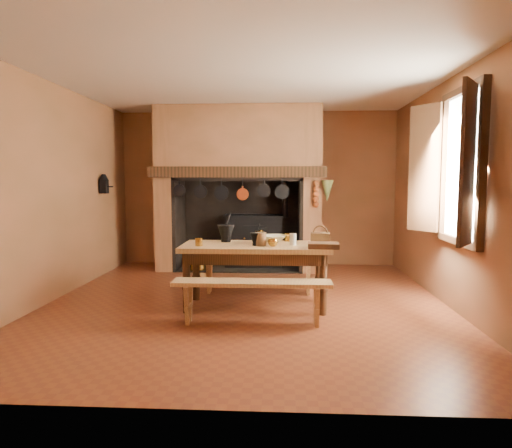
{
  "coord_description": "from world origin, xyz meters",
  "views": [
    {
      "loc": [
        0.44,
        -5.66,
        1.53
      ],
      "look_at": [
        0.11,
        0.3,
        0.98
      ],
      "focal_mm": 32.0,
      "sensor_mm": 36.0,
      "label": 1
    }
  ],
  "objects": [
    {
      "name": "bench_back",
      "position": [
        0.13,
        0.47,
        0.35
      ],
      "size": [
        1.67,
        0.29,
        0.47
      ],
      "color": "tan",
      "rests_on": "floor"
    },
    {
      "name": "mortar_large",
      "position": [
        -0.26,
        0.03,
        0.89
      ],
      "size": [
        0.22,
        0.22,
        0.37
      ],
      "rotation": [
        0.0,
        0.0,
        0.37
      ],
      "color": "black",
      "rests_on": "work_table"
    },
    {
      "name": "window",
      "position": [
        2.35,
        -0.4,
        1.7
      ],
      "size": [
        0.39,
        1.75,
        1.76
      ],
      "color": "white",
      "rests_on": "wall_right"
    },
    {
      "name": "glass_jar",
      "position": [
        0.58,
        -0.23,
        0.84
      ],
      "size": [
        0.1,
        0.1,
        0.14
      ],
      "primitive_type": "cylinder",
      "rotation": [
        0.0,
        0.0,
        0.2
      ],
      "color": "beige",
      "rests_on": "work_table"
    },
    {
      "name": "back_wall",
      "position": [
        0.0,
        2.75,
        1.4
      ],
      "size": [
        5.0,
        0.02,
        2.8
      ],
      "primitive_type": "cube",
      "color": "#975C3C",
      "rests_on": "floor"
    },
    {
      "name": "wall_left",
      "position": [
        -2.5,
        0.0,
        1.4
      ],
      "size": [
        0.02,
        5.5,
        2.8
      ],
      "primitive_type": "cube",
      "color": "#975C3C",
      "rests_on": "floor"
    },
    {
      "name": "bench_front",
      "position": [
        0.13,
        -0.89,
        0.36
      ],
      "size": [
        1.7,
        0.3,
        0.48
      ],
      "color": "tan",
      "rests_on": "floor"
    },
    {
      "name": "wooden_tray",
      "position": [
        0.92,
        -0.45,
        0.8
      ],
      "size": [
        0.36,
        0.27,
        0.06
      ],
      "primitive_type": "cube",
      "rotation": [
        0.0,
        0.0,
        -0.05
      ],
      "color": "#3A2112",
      "rests_on": "work_table"
    },
    {
      "name": "wicker_basket",
      "position": [
        0.92,
        -0.04,
        0.85
      ],
      "size": [
        0.25,
        0.19,
        0.22
      ],
      "rotation": [
        0.0,
        0.0,
        -0.11
      ],
      "color": "#452C14",
      "rests_on": "work_table"
    },
    {
      "name": "mortar_small",
      "position": [
        0.14,
        -0.29,
        0.86
      ],
      "size": [
        0.15,
        0.15,
        0.26
      ],
      "rotation": [
        0.0,
        0.0,
        -0.32
      ],
      "color": "black",
      "rests_on": "work_table"
    },
    {
      "name": "herb_bunch",
      "position": [
        1.18,
        1.79,
        1.38
      ],
      "size": [
        0.2,
        0.2,
        0.35
      ],
      "primitive_type": "cone",
      "rotation": [
        3.14,
        0.0,
        0.0
      ],
      "color": "#535F2D",
      "rests_on": "chimney_breast"
    },
    {
      "name": "hanging_pans",
      "position": [
        -0.34,
        1.81,
        1.36
      ],
      "size": [
        1.92,
        0.29,
        0.27
      ],
      "color": "black",
      "rests_on": "chimney_breast"
    },
    {
      "name": "coffee_grinder",
      "position": [
        0.17,
        -0.06,
        0.85
      ],
      "size": [
        0.19,
        0.16,
        0.19
      ],
      "rotation": [
        0.0,
        0.0,
        0.37
      ],
      "color": "#3A2112",
      "rests_on": "work_table"
    },
    {
      "name": "brass_mug_b",
      "position": [
        0.53,
        0.12,
        0.82
      ],
      "size": [
        0.12,
        0.12,
        0.1
      ],
      "primitive_type": "cylinder",
      "rotation": [
        0.0,
        0.0,
        -0.38
      ],
      "color": "#B28229",
      "rests_on": "work_table"
    },
    {
      "name": "wall_right",
      "position": [
        2.5,
        0.0,
        1.4
      ],
      "size": [
        0.02,
        5.5,
        2.8
      ],
      "primitive_type": "cube",
      "color": "#975C3C",
      "rests_on": "floor"
    },
    {
      "name": "ceiling",
      "position": [
        0.0,
        0.0,
        2.8
      ],
      "size": [
        5.5,
        5.5,
        0.0
      ],
      "primitive_type": "plane",
      "rotation": [
        3.14,
        0.0,
        0.0
      ],
      "color": "silver",
      "rests_on": "back_wall"
    },
    {
      "name": "brass_cup",
      "position": [
        0.34,
        -0.35,
        0.82
      ],
      "size": [
        0.14,
        0.14,
        0.09
      ],
      "primitive_type": "imported",
      "rotation": [
        0.0,
        0.0,
        -0.32
      ],
      "color": "#B28229",
      "rests_on": "work_table"
    },
    {
      "name": "stoneware_crock",
      "position": [
        0.2,
        -0.31,
        0.85
      ],
      "size": [
        0.14,
        0.14,
        0.16
      ],
      "primitive_type": "cylinder",
      "rotation": [
        0.0,
        0.0,
        0.14
      ],
      "color": "#53351E",
      "rests_on": "work_table"
    },
    {
      "name": "floor",
      "position": [
        0.0,
        0.0,
        0.0
      ],
      "size": [
        5.5,
        5.5,
        0.0
      ],
      "primitive_type": "plane",
      "color": "brown",
      "rests_on": "ground"
    },
    {
      "name": "wall_coffee_mill",
      "position": [
        -2.42,
        1.55,
        1.52
      ],
      "size": [
        0.23,
        0.16,
        0.31
      ],
      "color": "black",
      "rests_on": "wall_left"
    },
    {
      "name": "wall_front",
      "position": [
        0.0,
        -2.75,
        1.4
      ],
      "size": [
        5.0,
        0.02,
        2.8
      ],
      "primitive_type": "cube",
      "color": "#975C3C",
      "rests_on": "floor"
    },
    {
      "name": "onion_string",
      "position": [
        1.0,
        1.79,
        1.33
      ],
      "size": [
        0.12,
        0.1,
        0.46
      ],
      "primitive_type": null,
      "color": "#B44F21",
      "rests_on": "chimney_breast"
    },
    {
      "name": "work_table",
      "position": [
        0.13,
        -0.19,
        0.65
      ],
      "size": [
        1.78,
        0.79,
        0.77
      ],
      "color": "tan",
      "rests_on": "floor"
    },
    {
      "name": "iron_range",
      "position": [
        -0.04,
        2.45,
        0.48
      ],
      "size": [
        1.12,
        0.55,
        1.6
      ],
      "color": "black",
      "rests_on": "floor"
    },
    {
      "name": "hearth_pans",
      "position": [
        -1.05,
        2.22,
        0.09
      ],
      "size": [
        0.51,
        0.62,
        0.2
      ],
      "color": "#B28229",
      "rests_on": "floor"
    },
    {
      "name": "brass_mug_a",
      "position": [
        -0.53,
        -0.36,
        0.82
      ],
      "size": [
        0.11,
        0.11,
        0.1
      ],
      "primitive_type": "cylinder",
      "rotation": [
        0.0,
        0.0,
        0.43
      ],
      "color": "#B28229",
      "rests_on": "work_table"
    },
    {
      "name": "mixing_bowl",
      "position": [
        0.34,
        0.11,
        0.81
      ],
      "size": [
        0.37,
        0.37,
        0.08
      ],
      "primitive_type": "imported",
      "rotation": [
        0.0,
        0.0,
        0.15
      ],
      "color": "beige",
      "rests_on": "work_table"
    },
    {
      "name": "chimney_breast",
      "position": [
        -0.3,
        2.31,
        1.81
      ],
      "size": [
        2.95,
        0.96,
        2.8
      ],
      "color": "#975C3C",
      "rests_on": "floor"
    }
  ]
}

